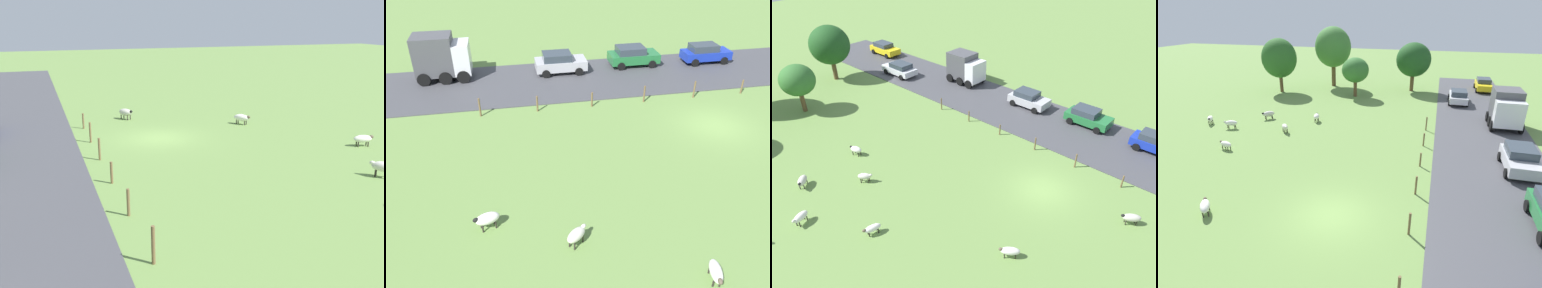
# 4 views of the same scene
# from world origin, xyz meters

# --- Properties ---
(ground_plane) EXTENTS (160.00, 160.00, 0.00)m
(ground_plane) POSITION_xyz_m (0.00, 0.00, 0.00)
(ground_plane) COLOR #6B8E47
(road_strip) EXTENTS (8.00, 80.00, 0.06)m
(road_strip) POSITION_xyz_m (8.92, 0.00, 0.03)
(road_strip) COLOR #47474C
(road_strip) RESTS_ON ground_plane
(sheep_0) EXTENTS (0.78, 1.19, 0.80)m
(sheep_0) POSITION_xyz_m (-6.39, 13.90, 0.54)
(sheep_0) COLOR white
(sheep_0) RESTS_ON ground_plane
(sheep_1) EXTENTS (0.95, 1.15, 0.78)m
(sheep_1) POSITION_xyz_m (-15.98, 10.45, 0.53)
(sheep_1) COLOR white
(sheep_1) RESTS_ON ground_plane
(sheep_2) EXTENTS (1.28, 0.83, 0.79)m
(sheep_2) POSITION_xyz_m (-13.25, 9.89, 0.54)
(sheep_2) COLOR white
(sheep_2) RESTS_ON ground_plane
(sheep_4) EXTENTS (1.22, 1.22, 0.81)m
(sheep_4) POSITION_xyz_m (-11.35, 13.32, 0.53)
(sheep_4) COLOR beige
(sheep_4) RESTS_ON ground_plane
(sheep_5) EXTENTS (1.00, 1.06, 0.77)m
(sheep_5) POSITION_xyz_m (-8.01, 10.37, 0.52)
(sheep_5) COLOR silver
(sheep_5) RESTS_ON ground_plane
(sheep_6) EXTENTS (1.23, 0.68, 0.68)m
(sheep_6) POSITION_xyz_m (-10.73, 5.72, 0.45)
(sheep_6) COLOR white
(sheep_6) RESTS_ON ground_plane
(sheep_7) EXTENTS (1.08, 1.21, 0.72)m
(sheep_7) POSITION_xyz_m (-6.49, -1.71, 0.47)
(sheep_7) COLOR white
(sheep_7) RESTS_ON ground_plane
(tree_0) EXTENTS (5.06, 5.06, 8.21)m
(tree_0) POSITION_xyz_m (-9.97, 29.64, 5.43)
(tree_0) COLOR brown
(tree_0) RESTS_ON ground_plane
(tree_1) EXTENTS (4.55, 4.55, 6.94)m
(tree_1) POSITION_xyz_m (-15.59, 24.24, 4.41)
(tree_1) COLOR brown
(tree_1) RESTS_ON ground_plane
(tree_2) EXTENTS (4.56, 4.56, 6.37)m
(tree_2) POSITION_xyz_m (1.30, 29.55, 4.14)
(tree_2) COLOR brown
(tree_2) RESTS_ON ground_plane
(tree_3) EXTENTS (3.38, 3.38, 4.85)m
(tree_3) POSITION_xyz_m (-5.34, 24.51, 3.30)
(tree_3) COLOR brown
(tree_3) RESTS_ON ground_plane
(fence_post_0) EXTENTS (0.12, 0.12, 1.04)m
(fence_post_0) POSITION_xyz_m (4.10, -4.11, 0.52)
(fence_post_0) COLOR brown
(fence_post_0) RESTS_ON ground_plane
(fence_post_1) EXTENTS (0.12, 0.12, 1.23)m
(fence_post_1) POSITION_xyz_m (4.10, -0.41, 0.62)
(fence_post_1) COLOR brown
(fence_post_1) RESTS_ON ground_plane
(fence_post_2) EXTENTS (0.12, 0.12, 1.19)m
(fence_post_2) POSITION_xyz_m (4.10, 3.29, 0.60)
(fence_post_2) COLOR brown
(fence_post_2) RESTS_ON ground_plane
(fence_post_3) EXTENTS (0.12, 0.12, 1.02)m
(fence_post_3) POSITION_xyz_m (4.10, 6.99, 0.51)
(fence_post_3) COLOR brown
(fence_post_3) RESTS_ON ground_plane
(fence_post_4) EXTENTS (0.12, 0.12, 1.09)m
(fence_post_4) POSITION_xyz_m (4.10, 10.69, 0.54)
(fence_post_4) COLOR brown
(fence_post_4) RESTS_ON ground_plane
(fence_post_5) EXTENTS (0.12, 0.12, 1.26)m
(fence_post_5) POSITION_xyz_m (4.10, 14.39, 0.63)
(fence_post_5) COLOR brown
(fence_post_5) RESTS_ON ground_plane
(truck_0) EXTENTS (2.69, 4.06, 3.42)m
(truck_0) POSITION_xyz_m (10.97, 17.23, 1.85)
(truck_0) COLOR white
(truck_0) RESTS_ON road_strip
(car_1) EXTENTS (2.18, 4.47, 1.56)m
(car_1) POSITION_xyz_m (7.19, 24.63, 0.88)
(car_1) COLOR silver
(car_1) RESTS_ON road_strip
(car_2) EXTENTS (2.20, 4.05, 1.62)m
(car_2) POSITION_xyz_m (10.54, 8.19, 0.90)
(car_2) COLOR #B7B7BC
(car_2) RESTS_ON road_strip
(car_3) EXTENTS (2.13, 4.55, 1.62)m
(car_3) POSITION_xyz_m (10.72, 32.21, 0.90)
(car_3) COLOR yellow
(car_3) RESTS_ON road_strip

